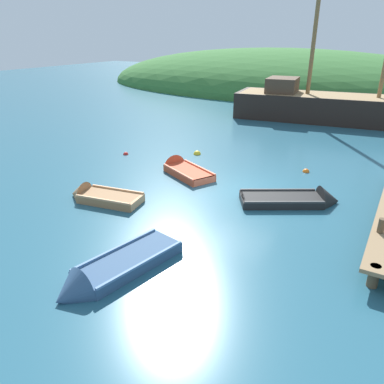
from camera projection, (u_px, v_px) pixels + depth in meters
The scene contains 10 objects.
ground_plane at pixel (244, 191), 15.83m from camera, with size 120.00×120.00×0.00m, color #285B70.
shore_hill at pixel (279, 88), 45.84m from camera, with size 47.50×24.25×9.24m, color #387033.
sailing_ship at pixel (334, 111), 28.11m from camera, with size 17.76×5.99×13.30m.
rowboat_near_dock at pixel (182, 170), 17.90m from camera, with size 3.45×2.53×1.21m.
rowboat_outer_right at pixel (299, 201), 14.63m from camera, with size 3.95×3.06×1.23m.
rowboat_far at pixel (99, 198), 14.91m from camera, with size 3.20×1.67×1.13m.
rowboat_portside at pixel (109, 274), 10.19m from camera, with size 1.95×4.04×1.18m.
buoy_orange at pixel (306, 172), 17.97m from camera, with size 0.32×0.32×0.32m, color orange.
buoy_red at pixel (126, 154), 20.56m from camera, with size 0.29×0.29×0.29m, color red.
buoy_yellow at pixel (197, 154), 20.60m from camera, with size 0.41×0.41×0.41m, color yellow.
Camera 1 is at (5.49, -13.69, 6.15)m, focal length 34.85 mm.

